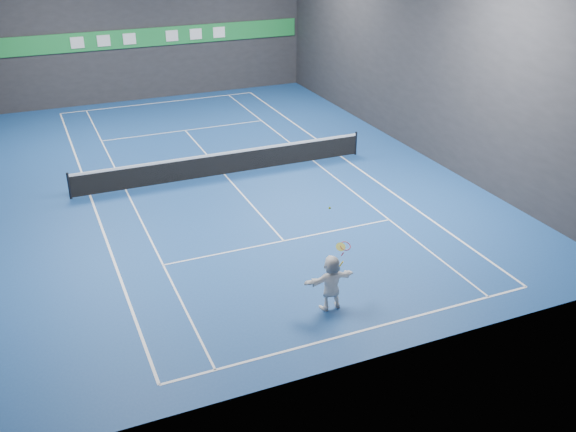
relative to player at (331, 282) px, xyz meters
name	(u,v)px	position (x,y,z in m)	size (l,w,h in m)	color
ground	(225,175)	(0.33, 10.56, -0.82)	(26.00, 26.00, 0.00)	navy
wall_back	(149,19)	(0.33, 23.56, 3.68)	(18.00, 0.10, 9.00)	#262629
wall_front	(399,191)	(0.33, -2.44, 3.68)	(18.00, 0.10, 9.00)	#262629
wall_right	(416,49)	(9.33, 10.56, 3.68)	(0.10, 26.00, 9.00)	#262629
baseline_near	(364,330)	(0.33, -1.33, -0.82)	(10.98, 0.08, 0.01)	white
baseline_far	(160,103)	(0.33, 22.45, -0.82)	(10.98, 0.08, 0.01)	white
sideline_doubles_left	(90,196)	(-5.16, 10.56, -0.82)	(0.08, 23.78, 0.01)	white
sideline_doubles_right	(341,157)	(5.82, 10.56, -0.82)	(0.08, 23.78, 0.01)	white
sideline_singles_left	(126,190)	(-3.78, 10.56, -0.82)	(0.06, 23.78, 0.01)	white
sideline_singles_right	(313,161)	(4.44, 10.56, -0.82)	(0.06, 23.78, 0.01)	white
service_line_near	(284,241)	(0.33, 4.16, -0.82)	(8.23, 0.06, 0.01)	white
service_line_far	(185,130)	(0.33, 16.96, -0.82)	(8.23, 0.06, 0.01)	white
center_service_line	(225,175)	(0.33, 10.56, -0.82)	(0.06, 12.80, 0.01)	white
player	(331,282)	(0.00, 0.00, 0.00)	(1.52, 0.48, 1.64)	white
tennis_ball	(330,208)	(-0.09, 0.05, 2.26)	(0.07, 0.07, 0.07)	#BCD824
tennis_net	(224,163)	(0.33, 10.56, -0.28)	(12.50, 0.10, 1.07)	black
sponsor_banner	(151,37)	(0.33, 23.50, 2.68)	(17.64, 0.11, 1.00)	#1D8839
tennis_racket	(344,249)	(0.39, 0.05, 0.96)	(0.51, 0.36, 0.77)	red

